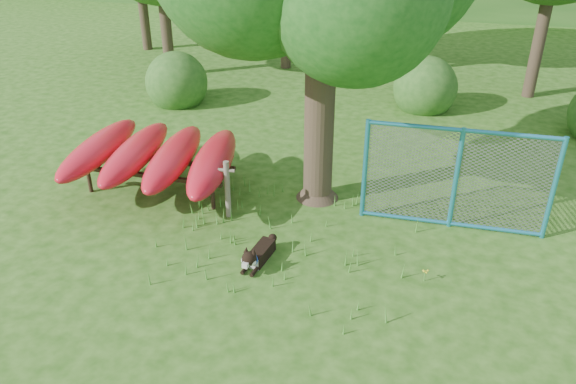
# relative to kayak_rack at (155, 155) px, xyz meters

# --- Properties ---
(ground) EXTENTS (80.00, 80.00, 0.00)m
(ground) POSITION_rel_kayak_rack_xyz_m (2.91, -2.27, -0.83)
(ground) COLOR #1F4A0E
(ground) RESTS_ON ground
(wooden_post) EXTENTS (0.32, 0.12, 1.16)m
(wooden_post) POSITION_rel_kayak_rack_xyz_m (1.77, -0.53, -0.22)
(wooden_post) COLOR #64594B
(wooden_post) RESTS_ON ground
(kayak_rack) EXTENTS (3.68, 3.26, 1.09)m
(kayak_rack) POSITION_rel_kayak_rack_xyz_m (0.00, 0.00, 0.00)
(kayak_rack) COLOR black
(kayak_rack) RESTS_ON ground
(husky_dog) EXTENTS (0.35, 1.06, 0.47)m
(husky_dog) POSITION_rel_kayak_rack_xyz_m (2.80, -1.86, -0.67)
(husky_dog) COLOR black
(husky_dog) RESTS_ON ground
(fence_section) EXTENTS (3.35, 0.20, 3.26)m
(fence_section) POSITION_rel_kayak_rack_xyz_m (5.85, 0.27, 0.15)
(fence_section) COLOR teal
(fence_section) RESTS_ON ground
(wildflower_clump) EXTENTS (0.10, 0.09, 0.21)m
(wildflower_clump) POSITION_rel_kayak_rack_xyz_m (5.53, -1.57, -0.66)
(wildflower_clump) COLOR #498D2E
(wildflower_clump) RESTS_ON ground
(shrub_left) EXTENTS (1.80, 1.80, 1.80)m
(shrub_left) POSITION_rel_kayak_rack_xyz_m (-2.09, 5.23, -0.83)
(shrub_left) COLOR #25531B
(shrub_left) RESTS_ON ground
(shrub_mid) EXTENTS (1.80, 1.80, 1.80)m
(shrub_mid) POSITION_rel_kayak_rack_xyz_m (4.91, 6.73, -0.83)
(shrub_mid) COLOR #25531B
(shrub_mid) RESTS_ON ground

